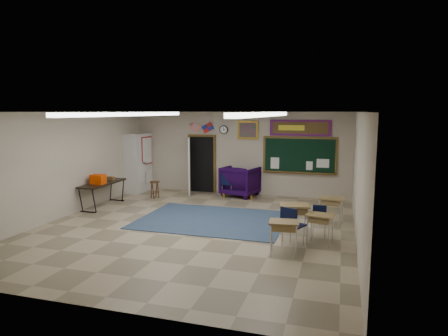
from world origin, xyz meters
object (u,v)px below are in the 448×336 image
(wingback_armchair, at_px, (241,181))
(student_desk_front_right, at_px, (332,210))
(student_desk_front_left, at_px, (294,219))
(folding_table, at_px, (103,193))
(wooden_stool, at_px, (155,189))

(wingback_armchair, height_order, student_desk_front_right, wingback_armchair)
(student_desk_front_left, height_order, folding_table, folding_table)
(wingback_armchair, xyz_separation_m, student_desk_front_right, (3.23, -2.88, -0.13))
(student_desk_front_left, bearing_deg, wooden_stool, 136.67)
(folding_table, bearing_deg, student_desk_front_left, -14.51)
(student_desk_front_left, relative_size, folding_table, 0.44)
(wingback_armchair, bearing_deg, wooden_stool, 37.55)
(student_desk_front_right, distance_m, wooden_stool, 6.24)
(wingback_armchair, distance_m, student_desk_front_left, 4.95)
(student_desk_front_left, height_order, student_desk_front_right, student_desk_front_left)
(student_desk_front_left, distance_m, folding_table, 6.42)
(wingback_armchair, bearing_deg, folding_table, 50.00)
(wooden_stool, bearing_deg, student_desk_front_left, -30.86)
(folding_table, xyz_separation_m, wooden_stool, (1.04, 1.57, -0.12))
(folding_table, distance_m, wooden_stool, 1.89)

